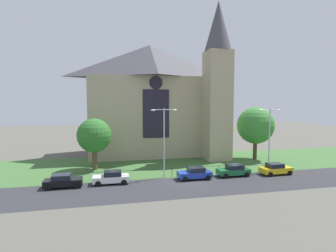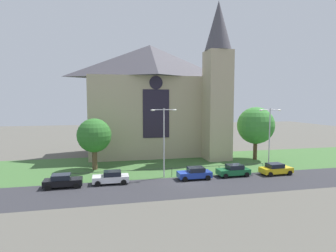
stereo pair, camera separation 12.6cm
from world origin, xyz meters
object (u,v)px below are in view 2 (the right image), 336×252
(church_building, at_px, (155,98))
(parked_car_blue, at_px, (195,173))
(parked_car_black, at_px, (63,181))
(tree_right_far, at_px, (256,126))
(streetlamp_near, at_px, (164,134))
(parked_car_yellow, at_px, (276,169))
(streetlamp_far, at_px, (270,132))
(tree_left_near, at_px, (94,136))
(parked_car_white, at_px, (111,177))
(parked_car_green, at_px, (233,170))

(church_building, relative_size, parked_car_blue, 6.19)
(parked_car_black, bearing_deg, tree_right_far, 17.02)
(streetlamp_near, xyz_separation_m, parked_car_yellow, (14.83, -1.89, -4.85))
(church_building, bearing_deg, streetlamp_far, -51.81)
(tree_right_far, relative_size, parked_car_yellow, 2.06)
(tree_right_far, relative_size, tree_left_near, 1.20)
(streetlamp_far, relative_size, parked_car_white, 2.08)
(parked_car_blue, bearing_deg, tree_left_near, -33.00)
(streetlamp_far, bearing_deg, tree_right_far, 73.09)
(streetlamp_near, distance_m, parked_car_green, 10.30)
(streetlamp_far, distance_m, parked_car_white, 22.22)
(parked_car_blue, distance_m, parked_car_green, 5.41)
(tree_left_near, distance_m, streetlamp_far, 24.59)
(tree_left_near, bearing_deg, church_building, 44.25)
(streetlamp_near, relative_size, parked_car_white, 2.10)
(church_building, relative_size, parked_car_white, 6.15)
(parked_car_white, distance_m, parked_car_green, 15.68)
(streetlamp_near, height_order, parked_car_white, streetlamp_near)
(church_building, xyz_separation_m, parked_car_yellow, (13.00, -18.58, -9.53))
(church_building, relative_size, tree_left_near, 3.54)
(parked_car_black, xyz_separation_m, parked_car_white, (5.39, 0.30, 0.00))
(tree_left_near, relative_size, parked_car_blue, 1.75)
(parked_car_yellow, bearing_deg, tree_right_far, 73.30)
(church_building, distance_m, parked_car_blue, 20.76)
(church_building, distance_m, tree_left_near, 15.77)
(tree_left_near, relative_size, parked_car_yellow, 1.72)
(tree_right_far, bearing_deg, tree_left_near, -176.84)
(streetlamp_near, height_order, parked_car_blue, streetlamp_near)
(streetlamp_far, distance_m, parked_car_yellow, 5.16)
(parked_car_black, bearing_deg, church_building, 52.05)
(tree_right_far, relative_size, parked_car_white, 2.08)
(parked_car_black, height_order, parked_car_white, same)
(tree_left_near, relative_size, streetlamp_near, 0.83)
(tree_left_near, distance_m, streetlamp_near, 10.87)
(tree_right_far, distance_m, tree_left_near, 26.17)
(streetlamp_far, height_order, parked_car_blue, streetlamp_far)
(parked_car_green, bearing_deg, parked_car_yellow, 173.94)
(tree_right_far, distance_m, streetlamp_near, 19.00)
(streetlamp_far, bearing_deg, streetlamp_near, -180.00)
(church_building, height_order, parked_car_black, church_building)
(church_building, height_order, parked_car_yellow, church_building)
(tree_left_near, relative_size, streetlamp_far, 0.84)
(tree_left_near, xyz_separation_m, parked_car_white, (2.10, -7.69, -4.14))
(church_building, xyz_separation_m, tree_left_near, (-10.62, -10.34, -5.39))
(streetlamp_far, height_order, parked_car_yellow, streetlamp_far)
(parked_car_green, bearing_deg, streetlamp_far, -168.05)
(parked_car_white, bearing_deg, streetlamp_far, -175.59)
(streetlamp_near, bearing_deg, parked_car_white, -168.68)
(streetlamp_near, relative_size, streetlamp_far, 1.01)
(tree_right_far, relative_size, parked_car_blue, 2.10)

